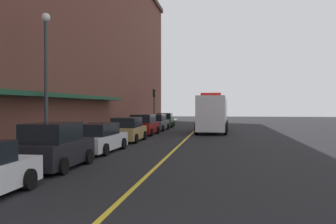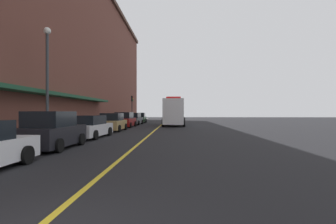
{
  "view_description": "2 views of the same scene",
  "coord_description": "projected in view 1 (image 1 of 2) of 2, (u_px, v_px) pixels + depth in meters",
  "views": [
    {
      "loc": [
        2.65,
        -4.88,
        2.52
      ],
      "look_at": [
        -1.9,
        26.31,
        1.97
      ],
      "focal_mm": 39.3,
      "sensor_mm": 36.0,
      "label": 1
    },
    {
      "loc": [
        2.16,
        -3.16,
        1.81
      ],
      "look_at": [
        1.46,
        16.38,
        1.79
      ],
      "focal_mm": 26.86,
      "sensor_mm": 36.0,
      "label": 2
    }
  ],
  "objects": [
    {
      "name": "parking_meter_2",
      "position": [
        71.0,
        133.0,
        19.71
      ],
      "size": [
        0.14,
        0.18,
        1.33
      ],
      "color": "#4C4C51",
      "rests_on": "sidewalk_left"
    },
    {
      "name": "parking_meter_0",
      "position": [
        90.0,
        129.0,
        22.52
      ],
      "size": [
        0.14,
        0.18,
        1.33
      ],
      "color": "#4C4C51",
      "rests_on": "sidewalk_left"
    },
    {
      "name": "parked_car_2",
      "position": [
        99.0,
        138.0,
        19.85
      ],
      "size": [
        2.16,
        4.9,
        1.56
      ],
      "rotation": [
        0.0,
        0.0,
        1.53
      ],
      "color": "silver",
      "rests_on": "ground"
    },
    {
      "name": "parked_car_1",
      "position": [
        54.0,
        147.0,
        14.66
      ],
      "size": [
        2.13,
        4.12,
        1.83
      ],
      "rotation": [
        0.0,
        0.0,
        1.57
      ],
      "color": "black",
      "rests_on": "ground"
    },
    {
      "name": "box_truck",
      "position": [
        213.0,
        114.0,
        34.67
      ],
      "size": [
        2.98,
        8.86,
        3.61
      ],
      "rotation": [
        0.0,
        0.0,
        -1.6
      ],
      "color": "silver",
      "rests_on": "ground"
    },
    {
      "name": "parked_car_5",
      "position": [
        156.0,
        123.0,
        37.37
      ],
      "size": [
        2.24,
        4.63,
        1.65
      ],
      "rotation": [
        0.0,
        0.0,
        1.54
      ],
      "color": "#595B60",
      "rests_on": "ground"
    },
    {
      "name": "sidewalk_left",
      "position": [
        115.0,
        135.0,
        30.88
      ],
      "size": [
        2.4,
        70.0,
        0.15
      ],
      "primitive_type": "cube",
      "color": "gray",
      "rests_on": "ground"
    },
    {
      "name": "parked_car_6",
      "position": [
        165.0,
        120.0,
        43.05
      ],
      "size": [
        2.13,
        4.29,
        1.65
      ],
      "rotation": [
        0.0,
        0.0,
        1.61
      ],
      "color": "#2D5133",
      "rests_on": "ground"
    },
    {
      "name": "traffic_light_near",
      "position": [
        154.0,
        100.0,
        43.68
      ],
      "size": [
        0.38,
        0.36,
        4.3
      ],
      "color": "#232326",
      "rests_on": "sidewalk_left"
    },
    {
      "name": "lane_center_stripe",
      "position": [
        189.0,
        136.0,
        29.99
      ],
      "size": [
        0.16,
        70.0,
        0.01
      ],
      "primitive_type": "cube",
      "color": "gold",
      "rests_on": "ground"
    },
    {
      "name": "street_lamp_left",
      "position": [
        46.0,
        68.0,
        18.14
      ],
      "size": [
        0.44,
        0.44,
        6.94
      ],
      "color": "#33383D",
      "rests_on": "sidewalk_left"
    },
    {
      "name": "brick_building_left",
      "position": [
        24.0,
        25.0,
        30.82
      ],
      "size": [
        13.88,
        64.0,
        18.58
      ],
      "color": "brown",
      "rests_on": "ground"
    },
    {
      "name": "parked_car_3",
      "position": [
        127.0,
        130.0,
        25.9
      ],
      "size": [
        2.11,
        4.3,
        1.68
      ],
      "rotation": [
        0.0,
        0.0,
        1.56
      ],
      "color": "#A5844C",
      "rests_on": "ground"
    },
    {
      "name": "parking_meter_1",
      "position": [
        137.0,
        121.0,
        34.94
      ],
      "size": [
        0.14,
        0.18,
        1.33
      ],
      "color": "#4C4C51",
      "rests_on": "sidewalk_left"
    },
    {
      "name": "parked_car_4",
      "position": [
        144.0,
        125.0,
        31.69
      ],
      "size": [
        2.18,
        4.7,
        1.76
      ],
      "rotation": [
        0.0,
        0.0,
        1.56
      ],
      "color": "maroon",
      "rests_on": "ground"
    },
    {
      "name": "ground_plane",
      "position": [
        189.0,
        136.0,
        29.99
      ],
      "size": [
        112.0,
        112.0,
        0.0
      ],
      "primitive_type": "plane",
      "color": "black"
    }
  ]
}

